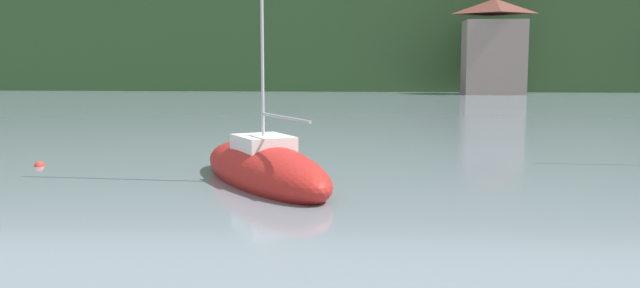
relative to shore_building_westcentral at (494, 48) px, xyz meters
The scene contains 4 objects.
wooded_hillside 42.54m from the shore_building_westcentral, 109.45° to the left, with size 352.00×60.01×45.68m.
shore_building_westcentral is the anchor object (origin of this frame).
sailboat_mid_4 62.55m from the shore_building_westcentral, 106.47° to the right, with size 6.19×7.99×12.14m.
mooring_buoy_near 63.14m from the shore_building_westcentral, 114.75° to the right, with size 0.36×0.36×0.36m, color red.
Camera 1 is at (1.64, 18.18, 3.70)m, focal length 36.64 mm.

